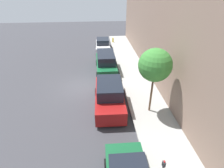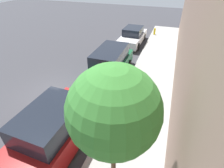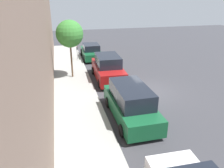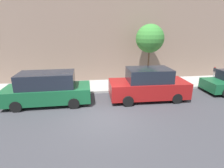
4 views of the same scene
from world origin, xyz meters
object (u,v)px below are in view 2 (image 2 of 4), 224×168
object	(u,v)px
parked_suv_second	(53,131)
street_tree	(114,111)
parked_minivan_third	(110,63)
parked_sedan_fourth	(133,36)
fire_hydrant	(155,31)

from	to	relation	value
parked_suv_second	street_tree	xyz separation A→B (m)	(2.73, -0.92, 2.65)
parked_suv_second	parked_minivan_third	bearing A→B (deg)	88.91
parked_sedan_fourth	fire_hydrant	xyz separation A→B (m)	(1.66, 3.09, -0.23)
parked_suv_second	parked_minivan_third	size ratio (longest dim) A/B	0.99
parked_minivan_third	fire_hydrant	distance (m)	9.64
street_tree	fire_hydrant	size ratio (longest dim) A/B	6.49
parked_suv_second	parked_sedan_fourth	size ratio (longest dim) A/B	1.07
parked_minivan_third	street_tree	world-z (taller)	street_tree
parked_suv_second	parked_sedan_fourth	bearing A→B (deg)	89.58
parked_suv_second	fire_hydrant	world-z (taller)	parked_suv_second
fire_hydrant	street_tree	bearing A→B (deg)	-86.59
street_tree	parked_sedan_fourth	bearing A→B (deg)	101.15
parked_sedan_fourth	street_tree	size ratio (longest dim) A/B	1.02
parked_sedan_fourth	street_tree	xyz separation A→B (m)	(2.64, -13.38, 2.86)
fire_hydrant	parked_suv_second	bearing A→B (deg)	-96.41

